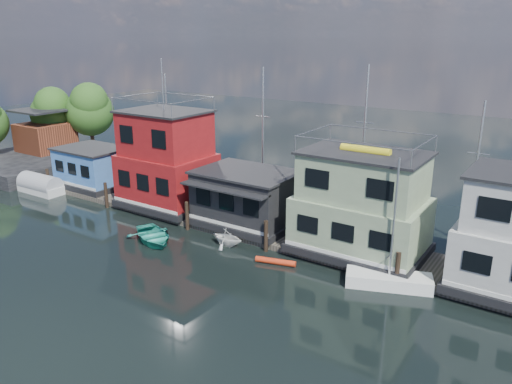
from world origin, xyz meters
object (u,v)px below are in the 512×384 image
Objects in this scene: houseboat_blue at (93,167)px; dinghy_white at (227,237)px; dinghy_teal at (153,236)px; tarp_runabout at (40,185)px; day_sailer at (389,279)px; red_kayak at (275,261)px; houseboat_dark at (247,198)px; houseboat_green at (362,205)px; houseboat_red at (167,161)px.

houseboat_blue is 18.66m from dinghy_white.
tarp_runabout reaches higher than dinghy_teal.
tarp_runabout is (-3.39, -3.42, -1.50)m from houseboat_blue.
day_sailer is 7.11m from red_kayak.
houseboat_dark is at bearing -0.06° from houseboat_blue.
day_sailer is at bearing -5.76° from red_kayak.
houseboat_blue is 17.50m from houseboat_dark.
houseboat_green reaches higher than red_kayak.
dinghy_teal is 1.82× the size of dinghy_white.
tarp_runabout is (-29.89, -3.42, -2.84)m from houseboat_green.
houseboat_dark is 21.23m from tarp_runabout.
dinghy_white is at bearing 156.43° from red_kayak.
dinghy_white is (18.26, -3.51, -1.57)m from houseboat_blue.
day_sailer is 2.93× the size of red_kayak.
dinghy_teal is at bearing -23.53° from houseboat_blue.
houseboat_green is 30.22m from tarp_runabout.
houseboat_red is 13.76m from tarp_runabout.
houseboat_dark is 3.99m from dinghy_white.
houseboat_dark is 2.82× the size of red_kayak.
houseboat_blue is 26.53m from houseboat_green.
houseboat_red is 8.02m from dinghy_teal.
houseboat_green is 3.51× the size of dinghy_white.
houseboat_red is 2.51× the size of tarp_runabout.
dinghy_white is at bearing -10.87° from houseboat_blue.
houseboat_blue is 2.44× the size of red_kayak.
houseboat_green is at bearing 5.59° from tarp_runabout.
day_sailer reaches higher than red_kayak.
dinghy_teal is at bearing -124.05° from houseboat_dark.
houseboat_dark is at bearing 145.22° from day_sailer.
houseboat_red is at bearing 0.00° from houseboat_blue.
day_sailer is 3.21× the size of dinghy_white.
houseboat_green is at bearing -38.19° from dinghy_teal.
houseboat_red is at bearing 61.77° from dinghy_teal.
tarp_runabout is at bearing -173.47° from houseboat_green.
dinghy_teal is (13.53, -5.89, -1.75)m from houseboat_blue.
day_sailer is at bearing -52.31° from dinghy_teal.
houseboat_dark is 9.07m from houseboat_green.
red_kayak is at bearing -98.94° from dinghy_white.
dinghy_white reaches higher than dinghy_teal.
houseboat_dark reaches higher than dinghy_teal.
red_kayak is at bearing -51.69° from dinghy_teal.
houseboat_green is 14.58m from dinghy_teal.
houseboat_red is at bearing 67.54° from dinghy_white.
houseboat_dark is 0.88× the size of houseboat_green.
houseboat_dark is 1.57× the size of tarp_runabout.
tarp_runabout is (-32.99, -0.45, 0.27)m from day_sailer.
houseboat_green reaches higher than houseboat_blue.
dinghy_white is at bearing -1.17° from tarp_runabout.
dinghy_white is at bearing -35.87° from dinghy_teal.
houseboat_blue is 0.86× the size of houseboat_dark.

